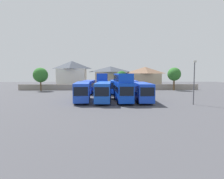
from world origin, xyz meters
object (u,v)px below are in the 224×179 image
(bus_5, at_px, (89,86))
(house_terrace_centre, at_px, (110,77))
(house_terrace_left, at_px, (72,74))
(bus_6, at_px, (103,82))
(tree_right_of_lot, at_px, (122,76))
(lamp_post_lot_edge, at_px, (194,80))
(tree_behind_wall, at_px, (41,75))
(bus_7, at_px, (115,86))
(tree_left_of_lot, at_px, (174,74))
(bus_3, at_px, (123,86))
(bus_1, at_px, (82,91))
(bus_8, at_px, (131,86))
(bus_4, at_px, (142,91))
(bus_2, at_px, (104,91))
(house_terrace_right, at_px, (145,77))

(bus_5, relative_size, house_terrace_centre, 1.01)
(house_terrace_left, bearing_deg, house_terrace_centre, -0.72)
(bus_6, bearing_deg, tree_right_of_lot, 156.08)
(house_terrace_left, height_order, lamp_post_lot_edge, house_terrace_left)
(tree_behind_wall, bearing_deg, house_terrace_centre, 30.19)
(bus_6, relative_size, house_terrace_centre, 1.08)
(bus_5, height_order, bus_7, bus_7)
(tree_right_of_lot, bearing_deg, tree_left_of_lot, -16.05)
(bus_3, relative_size, tree_left_of_lot, 1.50)
(bus_6, height_order, bus_7, bus_6)
(bus_1, relative_size, bus_6, 0.87)
(bus_5, xyz_separation_m, tree_right_of_lot, (9.63, 12.36, 2.34))
(bus_3, height_order, bus_8, bus_3)
(bus_7, bearing_deg, tree_behind_wall, -108.50)
(bus_4, distance_m, bus_6, 16.65)
(bus_4, relative_size, bus_8, 0.91)
(bus_7, relative_size, tree_right_of_lot, 1.69)
(tree_left_of_lot, bearing_deg, bus_3, -127.29)
(bus_2, xyz_separation_m, bus_3, (3.42, -0.22, 0.86))
(bus_5, xyz_separation_m, tree_left_of_lot, (25.28, 7.86, 3.00))
(house_terrace_centre, bearing_deg, bus_5, -108.05)
(bus_8, distance_m, tree_left_of_lot, 16.69)
(bus_6, xyz_separation_m, bus_8, (7.27, 0.19, -0.95))
(tree_left_of_lot, relative_size, lamp_post_lot_edge, 0.97)
(bus_8, bearing_deg, house_terrace_centre, -163.93)
(house_terrace_left, relative_size, tree_right_of_lot, 1.69)
(bus_5, relative_size, tree_right_of_lot, 1.86)
(bus_2, bearing_deg, bus_1, -90.74)
(tree_right_of_lot, bearing_deg, tree_behind_wall, -167.17)
(bus_3, distance_m, bus_6, 15.55)
(bus_1, bearing_deg, bus_4, 84.64)
(bus_6, distance_m, bus_7, 3.30)
(bus_6, xyz_separation_m, tree_left_of_lot, (21.57, 8.28, 2.02))
(tree_behind_wall, height_order, tree_right_of_lot, tree_behind_wall)
(bus_4, xyz_separation_m, bus_5, (-11.00, 15.35, -0.04))
(bus_4, bearing_deg, bus_6, -152.71)
(bus_1, bearing_deg, tree_right_of_lot, 157.22)
(house_terrace_left, distance_m, lamp_post_lot_edge, 46.56)
(bus_1, distance_m, tree_left_of_lot, 34.09)
(bus_3, bearing_deg, bus_1, -95.29)
(bus_6, bearing_deg, house_terrace_left, -149.21)
(tree_behind_wall, bearing_deg, bus_5, -25.30)
(house_terrace_right, bearing_deg, bus_8, -112.06)
(bus_7, height_order, bus_8, bus_7)
(bus_7, bearing_deg, bus_8, 93.73)
(bus_7, distance_m, house_terrace_centre, 19.47)
(bus_2, bearing_deg, lamp_post_lot_edge, 76.60)
(bus_2, bearing_deg, bus_6, -176.25)
(bus_3, distance_m, lamp_post_lot_edge, 11.97)
(bus_3, relative_size, house_terrace_left, 1.03)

